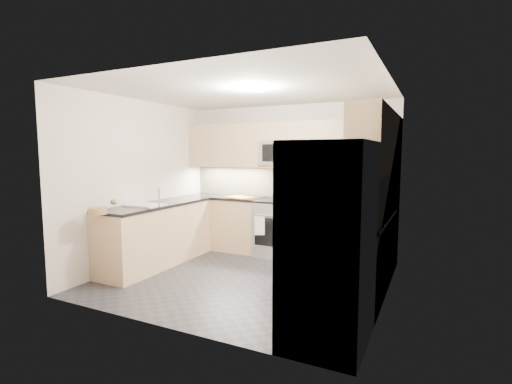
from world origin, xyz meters
The scene contains 35 objects.
floor centered at (0.00, 0.00, 0.00)m, with size 3.60×3.20×0.00m, color #25242A.
ceiling centered at (0.00, 0.00, 2.50)m, with size 3.60×3.20×0.02m, color beige.
wall_back centered at (0.00, 1.60, 1.25)m, with size 3.60×0.02×2.50m, color beige.
wall_front centered at (0.00, -1.60, 1.25)m, with size 3.60×0.02×2.50m, color beige.
wall_left centered at (-1.80, 0.00, 1.25)m, with size 0.02×3.20×2.50m, color beige.
wall_right centered at (1.80, 0.00, 1.25)m, with size 0.02×3.20×2.50m, color beige.
base_cab_back_left centered at (-1.09, 1.30, 0.45)m, with size 1.42×0.60×0.90m, color tan.
base_cab_back_right centered at (1.09, 1.30, 0.45)m, with size 1.42×0.60×0.90m, color tan.
base_cab_right centered at (1.50, 0.15, 0.45)m, with size 0.60×1.70×0.90m, color tan.
base_cab_peninsula centered at (-1.50, 0.00, 0.45)m, with size 0.60×2.00×0.90m, color tan.
countertop_back_left centered at (-1.09, 1.30, 0.92)m, with size 1.42×0.63×0.04m, color black.
countertop_back_right centered at (1.09, 1.30, 0.92)m, with size 1.42×0.63×0.04m, color black.
countertop_right centered at (1.50, 0.15, 0.92)m, with size 0.63×1.70×0.04m, color black.
countertop_peninsula centered at (-1.50, 0.00, 0.92)m, with size 0.63×2.00×0.04m, color black.
upper_cab_back centered at (0.00, 1.43, 1.83)m, with size 3.60×0.35×0.75m, color tan.
upper_cab_right centered at (1.62, 0.28, 1.83)m, with size 0.35×1.95×0.75m, color tan.
backsplash_back centered at (0.00, 1.60, 1.20)m, with size 3.60×0.01×0.51m, color tan.
backsplash_right centered at (1.80, 0.45, 1.20)m, with size 0.01×2.30×0.51m, color tan.
gas_range centered at (0.00, 1.28, 0.46)m, with size 0.76×0.65×0.91m, color #96989D.
range_cooktop centered at (0.00, 1.28, 0.92)m, with size 0.76×0.65×0.03m, color black.
oven_door_glass centered at (0.00, 0.95, 0.45)m, with size 0.62×0.02×0.45m, color black.
oven_handle centered at (0.00, 0.93, 0.72)m, with size 0.02×0.02×0.60m, color #B2B5BA.
microwave centered at (0.00, 1.40, 1.70)m, with size 0.76×0.40×0.40m, color #909497.
microwave_door centered at (0.00, 1.20, 1.70)m, with size 0.60×0.01×0.28m, color black.
refrigerator centered at (1.45, -1.15, 0.90)m, with size 0.70×0.90×1.80m, color gray.
fridge_handle_left centered at (1.08, -1.33, 0.95)m, with size 0.02×0.02×1.20m, color #B2B5BA.
fridge_handle_right centered at (1.08, -0.97, 0.95)m, with size 0.02×0.02×1.20m, color #B2B5BA.
sink_basin centered at (-1.50, -0.25, 0.88)m, with size 0.52×0.38×0.16m, color white.
faucet centered at (-1.24, -0.25, 1.08)m, with size 0.03×0.03×0.28m, color silver.
utensil_bowl centered at (1.46, 1.20, 1.03)m, with size 0.31×0.31×0.18m, color green.
cutting_board centered at (-0.73, 1.20, 0.95)m, with size 0.44×0.31×0.01m, color orange.
fruit_basket centered at (-1.49, -1.10, 0.98)m, with size 0.22×0.22×0.08m, color #A3794C.
fruit_apple centered at (-1.54, -0.79, 1.05)m, with size 0.07×0.07×0.07m, color #AE3413.
fruit_pear centered at (-1.50, -0.80, 1.05)m, with size 0.06×0.06×0.06m, color green.
dish_towel_check centered at (-0.21, 0.91, 0.55)m, with size 0.16×0.01×0.30m, color white.
Camera 1 is at (2.28, -4.32, 1.70)m, focal length 26.00 mm.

